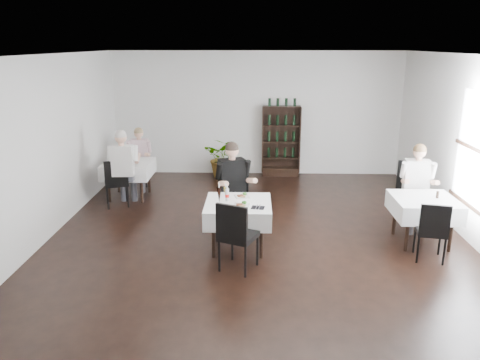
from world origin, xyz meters
The scene contains 23 objects.
room_shell centered at (0.00, 0.00, 1.50)m, with size 9.00×9.00×9.00m.
wine_shelf centered at (0.60, 4.31, 0.85)m, with size 0.90×0.28×1.75m.
main_table centered at (-0.30, 0.00, 0.62)m, with size 1.03×1.03×0.77m.
left_table centered at (-2.70, 2.50, 0.62)m, with size 0.98×0.98×0.77m.
right_table centered at (2.70, 0.30, 0.62)m, with size 0.98×0.98×0.77m.
potted_tree centered at (-0.78, 4.09, 0.50)m, with size 0.89×0.77×0.99m, color #2E5E20.
main_chair_far centered at (-0.38, 0.73, 0.54)m, with size 0.51×0.51×0.94m.
main_chair_near centered at (-0.31, -0.80, 0.60)m, with size 0.63×0.63×1.04m.
left_chair_far centered at (-2.68, 3.10, 0.50)m, with size 0.41×0.41×0.88m.
left_chair_near centered at (-2.79, 1.88, 0.56)m, with size 0.57×0.58×0.98m.
right_chair_far centered at (2.74, 1.07, 0.66)m, with size 0.66×0.66×1.15m.
right_chair_near centered at (2.60, -0.39, 0.53)m, with size 0.50×0.50×0.93m.
diner_main centered at (-0.40, 0.69, 0.92)m, with size 0.70×0.74×1.58m.
diner_left_far centered at (-2.60, 3.09, 0.81)m, with size 0.52×0.52×1.39m.
diner_left_near centered at (-2.64, 1.94, 0.91)m, with size 0.60×0.61×1.57m.
diner_right_far centered at (2.78, 0.93, 0.88)m, with size 0.60×0.62×1.52m.
plate_far centered at (-0.24, 0.27, 0.79)m, with size 0.26×0.26×0.07m.
plate_near centered at (-0.24, -0.17, 0.79)m, with size 0.26×0.26×0.07m.
pilsner_dark centered at (-0.59, -0.06, 0.90)m, with size 0.08×0.08×0.33m.
pilsner_lager centered at (-0.50, 0.10, 0.88)m, with size 0.06×0.06×0.27m.
coke_bottle centered at (-0.48, 0.07, 0.87)m, with size 0.06×0.06×0.25m.
napkin_cutlery centered at (0.01, -0.24, 0.78)m, with size 0.22×0.22×0.02m.
pepper_mill centered at (2.90, 0.31, 0.83)m, with size 0.05×0.05×0.11m, color black.
Camera 1 is at (-0.06, -6.92, 3.18)m, focal length 35.00 mm.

